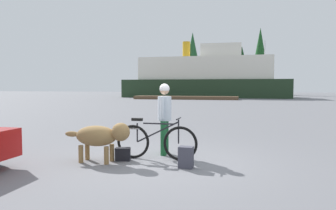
{
  "coord_description": "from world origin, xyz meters",
  "views": [
    {
      "loc": [
        1.66,
        -6.29,
        1.61
      ],
      "look_at": [
        -0.15,
        1.35,
        1.14
      ],
      "focal_mm": 33.33,
      "sensor_mm": 36.0,
      "label": 1
    }
  ],
  "objects_px": {
    "person_cyclist": "(165,112)",
    "backpack": "(186,157)",
    "bicycle": "(156,141)",
    "ferry_boat": "(206,78)",
    "sailboat_moored": "(264,94)",
    "handbag_pannier": "(123,154)",
    "dog": "(101,136)"
  },
  "relations": [
    {
      "from": "person_cyclist",
      "to": "backpack",
      "type": "height_order",
      "value": "person_cyclist"
    },
    {
      "from": "bicycle",
      "to": "backpack",
      "type": "bearing_deg",
      "value": -35.01
    },
    {
      "from": "ferry_boat",
      "to": "sailboat_moored",
      "type": "bearing_deg",
      "value": -5.89
    },
    {
      "from": "bicycle",
      "to": "person_cyclist",
      "type": "xyz_separation_m",
      "value": [
        0.07,
        0.55,
        0.6
      ]
    },
    {
      "from": "backpack",
      "to": "sailboat_moored",
      "type": "distance_m",
      "value": 39.13
    },
    {
      "from": "backpack",
      "to": "handbag_pannier",
      "type": "xyz_separation_m",
      "value": [
        -1.44,
        0.28,
        -0.07
      ]
    },
    {
      "from": "ferry_boat",
      "to": "sailboat_moored",
      "type": "distance_m",
      "value": 8.49
    },
    {
      "from": "backpack",
      "to": "ferry_boat",
      "type": "distance_m",
      "value": 40.05
    },
    {
      "from": "dog",
      "to": "bicycle",
      "type": "bearing_deg",
      "value": 24.71
    },
    {
      "from": "bicycle",
      "to": "ferry_boat",
      "type": "bearing_deg",
      "value": 94.84
    },
    {
      "from": "handbag_pannier",
      "to": "ferry_boat",
      "type": "height_order",
      "value": "ferry_boat"
    },
    {
      "from": "ferry_boat",
      "to": "backpack",
      "type": "bearing_deg",
      "value": -84.12
    },
    {
      "from": "bicycle",
      "to": "sailboat_moored",
      "type": "bearing_deg",
      "value": 82.87
    },
    {
      "from": "person_cyclist",
      "to": "sailboat_moored",
      "type": "xyz_separation_m",
      "value": [
        4.74,
        37.83,
        -0.5
      ]
    },
    {
      "from": "dog",
      "to": "handbag_pannier",
      "type": "xyz_separation_m",
      "value": [
        0.4,
        0.23,
        -0.42
      ]
    },
    {
      "from": "dog",
      "to": "backpack",
      "type": "bearing_deg",
      "value": -1.48
    },
    {
      "from": "person_cyclist",
      "to": "ferry_boat",
      "type": "bearing_deg",
      "value": 95.01
    },
    {
      "from": "bicycle",
      "to": "dog",
      "type": "distance_m",
      "value": 1.19
    },
    {
      "from": "ferry_boat",
      "to": "bicycle",
      "type": "bearing_deg",
      "value": -85.16
    },
    {
      "from": "handbag_pannier",
      "to": "dog",
      "type": "bearing_deg",
      "value": -149.75
    },
    {
      "from": "bicycle",
      "to": "person_cyclist",
      "type": "relative_size",
      "value": 1.09
    },
    {
      "from": "handbag_pannier",
      "to": "sailboat_moored",
      "type": "height_order",
      "value": "sailboat_moored"
    },
    {
      "from": "dog",
      "to": "sailboat_moored",
      "type": "xyz_separation_m",
      "value": [
        5.87,
        38.87,
        -0.05
      ]
    },
    {
      "from": "ferry_boat",
      "to": "person_cyclist",
      "type": "bearing_deg",
      "value": -84.99
    },
    {
      "from": "dog",
      "to": "ferry_boat",
      "type": "relative_size",
      "value": 0.06
    },
    {
      "from": "person_cyclist",
      "to": "ferry_boat",
      "type": "distance_m",
      "value": 38.86
    },
    {
      "from": "person_cyclist",
      "to": "ferry_boat",
      "type": "height_order",
      "value": "ferry_boat"
    },
    {
      "from": "dog",
      "to": "handbag_pannier",
      "type": "bearing_deg",
      "value": 30.25
    },
    {
      "from": "backpack",
      "to": "handbag_pannier",
      "type": "bearing_deg",
      "value": 168.96
    },
    {
      "from": "bicycle",
      "to": "dog",
      "type": "bearing_deg",
      "value": -155.29
    },
    {
      "from": "bicycle",
      "to": "handbag_pannier",
      "type": "relative_size",
      "value": 5.71
    },
    {
      "from": "ferry_boat",
      "to": "sailboat_moored",
      "type": "height_order",
      "value": "ferry_boat"
    }
  ]
}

